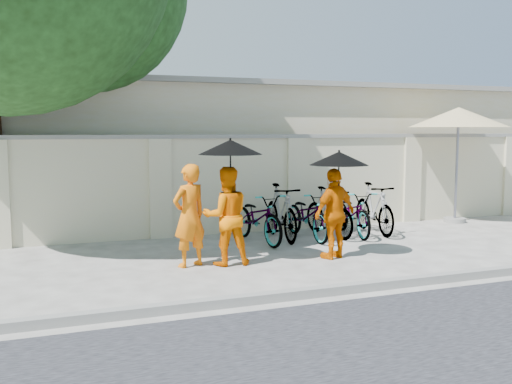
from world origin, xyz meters
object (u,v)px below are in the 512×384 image
object	(u,v)px
monk_left	(189,215)
monk_center	(226,216)
patio_umbrella	(459,119)
monk_right	(335,213)

from	to	relation	value
monk_left	monk_center	distance (m)	0.59
patio_umbrella	monk_right	bearing A→B (deg)	-152.26
monk_center	patio_umbrella	xyz separation A→B (m)	(6.36, 2.16, 1.64)
monk_right	patio_umbrella	bearing A→B (deg)	-171.30
monk_right	monk_left	bearing A→B (deg)	-26.18
monk_left	patio_umbrella	distance (m)	7.41
monk_center	monk_right	distance (m)	1.87
monk_right	patio_umbrella	size ratio (longest dim) A/B	0.57
monk_center	patio_umbrella	size ratio (longest dim) A/B	0.59
monk_center	patio_umbrella	bearing A→B (deg)	-157.01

